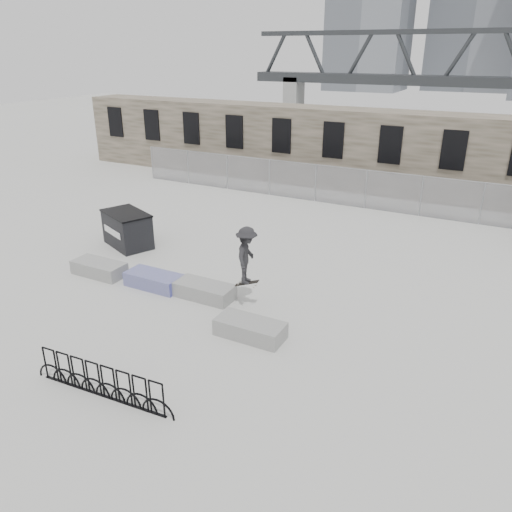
{
  "coord_description": "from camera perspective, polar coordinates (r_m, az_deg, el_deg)",
  "views": [
    {
      "loc": [
        9.34,
        -12.07,
        7.67
      ],
      "look_at": [
        2.24,
        1.42,
        1.3
      ],
      "focal_mm": 35.0,
      "sensor_mm": 36.0,
      "label": 1
    }
  ],
  "objects": [
    {
      "name": "dumpster",
      "position": [
        21.38,
        -14.49,
        3.0
      ],
      "size": [
        2.56,
        2.11,
        1.45
      ],
      "rotation": [
        0.0,
        0.0,
        -0.41
      ],
      "color": "black",
      "rests_on": "ground"
    },
    {
      "name": "ground",
      "position": [
        17.08,
        -8.92,
        -4.31
      ],
      "size": [
        120.0,
        120.0,
        0.0
      ],
      "primitive_type": "plane",
      "color": "#B8B8B3",
      "rests_on": "ground"
    },
    {
      "name": "skateboarder",
      "position": [
        15.46,
        -1.07,
        0.06
      ],
      "size": [
        0.97,
        1.33,
        2.01
      ],
      "rotation": [
        0.0,
        0.0,
        1.84
      ],
      "color": "black",
      "rests_on": "ground"
    },
    {
      "name": "stone_wall",
      "position": [
        30.3,
        9.57,
        12.07
      ],
      "size": [
        36.0,
        2.58,
        4.5
      ],
      "color": "brown",
      "rests_on": "ground"
    },
    {
      "name": "chainlink_fence",
      "position": [
        27.11,
        6.82,
        8.35
      ],
      "size": [
        22.06,
        0.06,
        2.02
      ],
      "color": "gray",
      "rests_on": "ground"
    },
    {
      "name": "planter_center_right",
      "position": [
        16.62,
        -5.91,
        -3.89
      ],
      "size": [
        2.0,
        0.9,
        0.5
      ],
      "color": "#979795",
      "rests_on": "ground"
    },
    {
      "name": "planter_center_left",
      "position": [
        17.62,
        -11.57,
        -2.65
      ],
      "size": [
        2.0,
        0.9,
        0.5
      ],
      "color": "#34389D",
      "rests_on": "ground"
    },
    {
      "name": "planter_far_left",
      "position": [
        19.05,
        -17.49,
        -1.29
      ],
      "size": [
        2.0,
        0.9,
        0.5
      ],
      "color": "#979795",
      "rests_on": "ground"
    },
    {
      "name": "bike_rack",
      "position": [
        12.61,
        -17.29,
        -13.5
      ],
      "size": [
        4.04,
        0.27,
        0.9
      ],
      "rotation": [
        0.0,
        0.0,
        0.06
      ],
      "color": "black",
      "rests_on": "ground"
    },
    {
      "name": "planter_offset",
      "position": [
        14.4,
        -0.67,
        -8.24
      ],
      "size": [
        2.0,
        0.9,
        0.5
      ],
      "color": "#979795",
      "rests_on": "ground"
    }
  ]
}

